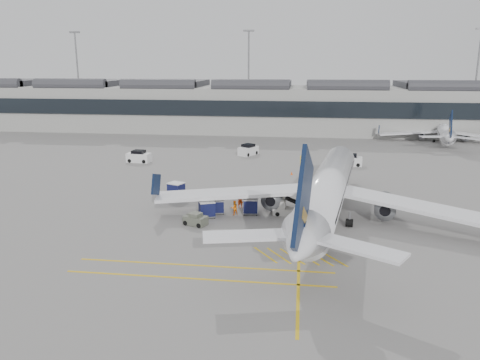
# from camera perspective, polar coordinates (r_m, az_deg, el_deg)

# --- Properties ---
(ground) EXTENTS (220.00, 220.00, 0.00)m
(ground) POSITION_cam_1_polar(r_m,az_deg,el_deg) (49.99, -4.34, -5.54)
(ground) COLOR gray
(ground) RESTS_ON ground
(terminal) EXTENTS (200.00, 20.45, 12.40)m
(terminal) POSITION_cam_1_polar(r_m,az_deg,el_deg) (118.87, 2.70, 8.96)
(terminal) COLOR #9E9E99
(terminal) RESTS_ON ground
(light_masts) EXTENTS (113.00, 0.60, 25.45)m
(light_masts) POSITION_cam_1_polar(r_m,az_deg,el_deg) (132.57, 2.53, 13.11)
(light_masts) COLOR slate
(light_masts) RESTS_ON ground
(apron_markings) EXTENTS (0.25, 60.00, 0.01)m
(apron_markings) POSITION_cam_1_polar(r_m,az_deg,el_deg) (58.51, 7.32, -2.66)
(apron_markings) COLOR gold
(apron_markings) RESTS_ON ground
(airliner_main) EXTENTS (38.09, 41.93, 11.21)m
(airliner_main) POSITION_cam_1_polar(r_m,az_deg,el_deg) (51.86, 10.57, -1.20)
(airliner_main) COLOR white
(airliner_main) RESTS_ON ground
(airliner_far) EXTENTS (27.24, 30.04, 8.07)m
(airliner_far) POSITION_cam_1_polar(r_m,az_deg,el_deg) (111.25, 23.60, 5.50)
(airliner_far) COLOR white
(airliner_far) RESTS_ON ground
(belt_loader) EXTENTS (5.07, 1.83, 2.07)m
(belt_loader) POSITION_cam_1_polar(r_m,az_deg,el_deg) (53.41, 6.18, -3.60)
(belt_loader) COLOR #BAB8B1
(belt_loader) RESTS_ON ground
(baggage_cart_a) EXTENTS (1.72, 1.51, 1.60)m
(baggage_cart_a) POSITION_cam_1_polar(r_m,az_deg,el_deg) (53.57, -2.74, -3.19)
(baggage_cart_a) COLOR gray
(baggage_cart_a) RESTS_ON ground
(baggage_cart_b) EXTENTS (1.85, 1.57, 1.82)m
(baggage_cart_b) POSITION_cam_1_polar(r_m,az_deg,el_deg) (53.25, 1.30, -3.15)
(baggage_cart_b) COLOR gray
(baggage_cart_b) RESTS_ON ground
(baggage_cart_c) EXTENTS (2.41, 2.22, 2.04)m
(baggage_cart_c) POSITION_cam_1_polar(r_m,az_deg,el_deg) (59.88, -7.78, -1.21)
(baggage_cart_c) COLOR gray
(baggage_cart_c) RESTS_ON ground
(baggage_cart_d) EXTENTS (2.23, 2.07, 1.89)m
(baggage_cart_d) POSITION_cam_1_polar(r_m,az_deg,el_deg) (52.18, -4.06, -3.51)
(baggage_cart_d) COLOR gray
(baggage_cart_d) RESTS_ON ground
(ramp_agent_a) EXTENTS (0.77, 0.62, 1.83)m
(ramp_agent_a) POSITION_cam_1_polar(r_m,az_deg,el_deg) (55.55, 0.04, -2.48)
(ramp_agent_a) COLOR #FA450D
(ramp_agent_a) RESTS_ON ground
(ramp_agent_b) EXTENTS (1.04, 1.00, 1.69)m
(ramp_agent_b) POSITION_cam_1_polar(r_m,az_deg,el_deg) (52.95, -0.71, -3.40)
(ramp_agent_b) COLOR orange
(ramp_agent_b) RESTS_ON ground
(pushback_tug) EXTENTS (2.73, 2.20, 1.33)m
(pushback_tug) POSITION_cam_1_polar(r_m,az_deg,el_deg) (50.04, -5.44, -4.83)
(pushback_tug) COLOR #55594B
(pushback_tug) RESTS_ON ground
(safety_cone_nose) EXTENTS (0.35, 0.35, 0.49)m
(safety_cone_nose) POSITION_cam_1_polar(r_m,az_deg,el_deg) (72.44, 6.31, 0.83)
(safety_cone_nose) COLOR #F24C0A
(safety_cone_nose) RESTS_ON ground
(safety_cone_engine) EXTENTS (0.38, 0.38, 0.53)m
(safety_cone_engine) POSITION_cam_1_polar(r_m,az_deg,el_deg) (51.50, 13.11, -4.97)
(safety_cone_engine) COLOR #F24C0A
(safety_cone_engine) RESTS_ON ground
(service_van_left) EXTENTS (4.20, 2.40, 2.06)m
(service_van_left) POSITION_cam_1_polar(r_m,az_deg,el_deg) (83.03, -12.23, 2.78)
(service_van_left) COLOR silver
(service_van_left) RESTS_ON ground
(service_van_mid) EXTENTS (3.74, 4.47, 2.06)m
(service_van_mid) POSITION_cam_1_polar(r_m,az_deg,el_deg) (87.46, 1.01, 3.67)
(service_van_mid) COLOR silver
(service_van_mid) RESTS_ON ground
(service_van_right) EXTENTS (3.95, 2.25, 1.95)m
(service_van_right) POSITION_cam_1_polar(r_m,az_deg,el_deg) (80.58, 13.32, 2.34)
(service_van_right) COLOR silver
(service_van_right) RESTS_ON ground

